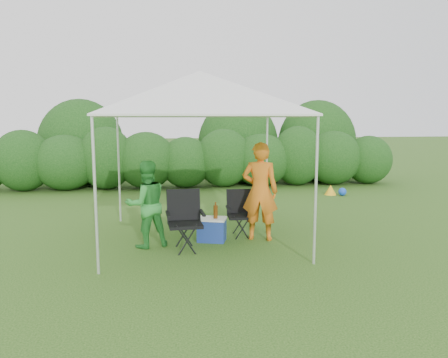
{
  "coord_description": "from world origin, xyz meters",
  "views": [
    {
      "loc": [
        -0.58,
        -6.79,
        2.1
      ],
      "look_at": [
        0.39,
        0.4,
        1.05
      ],
      "focal_mm": 35.0,
      "sensor_mm": 36.0,
      "label": 1
    }
  ],
  "objects": [
    {
      "name": "ground",
      "position": [
        0.0,
        0.0,
        0.0
      ],
      "size": [
        70.0,
        70.0,
        0.0
      ],
      "primitive_type": "plane",
      "color": "#3B641F"
    },
    {
      "name": "hedge",
      "position": [
        0.0,
        6.0,
        0.82
      ],
      "size": [
        12.84,
        1.53,
        1.8
      ],
      "color": "#204F18",
      "rests_on": "ground"
    },
    {
      "name": "canopy",
      "position": [
        0.0,
        0.5,
        2.46
      ],
      "size": [
        3.1,
        3.1,
        2.83
      ],
      "color": "silver",
      "rests_on": "ground"
    },
    {
      "name": "chair_right",
      "position": [
        0.71,
        0.65,
        0.46
      ],
      "size": [
        0.52,
        0.47,
        0.81
      ],
      "rotation": [
        0.0,
        0.0,
        -0.04
      ],
      "color": "black",
      "rests_on": "ground"
    },
    {
      "name": "chair_left",
      "position": [
        -0.3,
        -0.03,
        0.53
      ],
      "size": [
        0.61,
        0.56,
        0.94
      ],
      "rotation": [
        0.0,
        0.0,
        0.06
      ],
      "color": "black",
      "rests_on": "ground"
    },
    {
      "name": "man",
      "position": [
        1.0,
        0.34,
        0.84
      ],
      "size": [
        0.71,
        0.57,
        1.67
      ],
      "primitive_type": "imported",
      "rotation": [
        0.0,
        0.0,
        2.82
      ],
      "color": "orange",
      "rests_on": "ground"
    },
    {
      "name": "woman",
      "position": [
        -0.9,
        0.17,
        0.7
      ],
      "size": [
        0.82,
        0.73,
        1.4
      ],
      "primitive_type": "imported",
      "rotation": [
        0.0,
        0.0,
        3.48
      ],
      "color": "green",
      "rests_on": "ground"
    },
    {
      "name": "cooler",
      "position": [
        0.17,
        0.35,
        0.2
      ],
      "size": [
        0.55,
        0.47,
        0.4
      ],
      "rotation": [
        0.0,
        0.0,
        -0.29
      ],
      "color": "navy",
      "rests_on": "ground"
    },
    {
      "name": "bottle",
      "position": [
        0.23,
        0.31,
        0.54
      ],
      "size": [
        0.07,
        0.07,
        0.27
      ],
      "primitive_type": "cylinder",
      "color": "#592D0C",
      "rests_on": "cooler"
    },
    {
      "name": "lawn_toy",
      "position": [
        3.87,
        4.23,
        0.12
      ],
      "size": [
        0.52,
        0.44,
        0.26
      ],
      "color": "yellow",
      "rests_on": "ground"
    }
  ]
}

